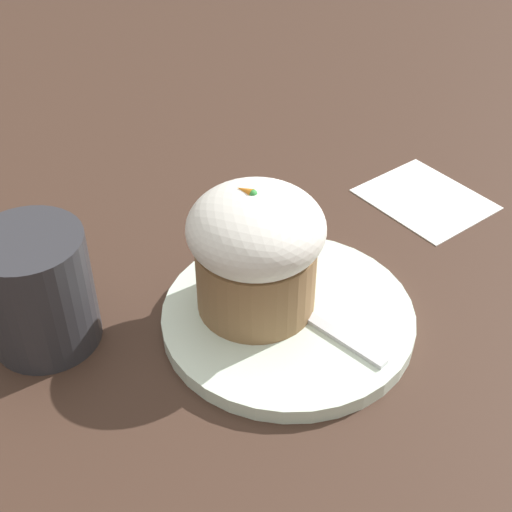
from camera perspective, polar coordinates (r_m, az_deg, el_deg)
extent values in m
plane|color=#3D281E|center=(0.61, 2.56, -5.38)|extent=(4.00, 4.00, 0.00)
cylinder|color=silver|center=(0.61, 2.57, -4.91)|extent=(0.21, 0.21, 0.01)
cylinder|color=olive|center=(0.59, 0.00, -1.55)|extent=(0.10, 0.10, 0.06)
ellipsoid|color=white|center=(0.56, 0.00, 2.25)|extent=(0.11, 0.11, 0.06)
cone|color=orange|center=(0.54, -0.91, 5.25)|extent=(0.01, 0.01, 0.01)
sphere|color=green|center=(0.54, -0.25, 4.96)|extent=(0.01, 0.01, 0.01)
cube|color=silver|center=(0.58, 6.31, -6.24)|extent=(0.10, 0.02, 0.00)
ellipsoid|color=silver|center=(0.61, 1.90, -3.37)|extent=(0.04, 0.03, 0.01)
cylinder|color=#2D2D33|center=(0.59, -17.08, -2.64)|extent=(0.09, 0.09, 0.10)
cube|color=white|center=(0.77, 13.38, 4.48)|extent=(0.14, 0.13, 0.00)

